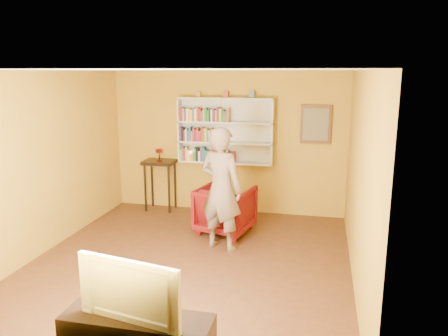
{
  "coord_description": "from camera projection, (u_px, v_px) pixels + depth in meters",
  "views": [
    {
      "loc": [
        1.76,
        -5.57,
        2.68
      ],
      "look_at": [
        0.34,
        0.75,
        1.25
      ],
      "focal_mm": 35.0,
      "sensor_mm": 36.0,
      "label": 1
    }
  ],
  "objects": [
    {
      "name": "books_row_middle",
      "position": [
        199.0,
        135.0,
        8.24
      ],
      "size": [
        0.75,
        0.18,
        0.27
      ],
      "color": "#54246C",
      "rests_on": "bookshelf"
    },
    {
      "name": "framed_painting",
      "position": [
        316.0,
        124.0,
        7.87
      ],
      "size": [
        0.55,
        0.05,
        0.7
      ],
      "color": "#4E2E16",
      "rests_on": "room_shell"
    },
    {
      "name": "television",
      "position": [
        135.0,
        287.0,
        3.91
      ],
      "size": [
        1.03,
        0.32,
        0.59
      ],
      "primitive_type": "imported",
      "rotation": [
        0.0,
        0.0,
        -0.19
      ],
      "color": "black",
      "rests_on": "tv_cabinet"
    },
    {
      "name": "room_shell",
      "position": [
        189.0,
        194.0,
        6.05
      ],
      "size": [
        5.3,
        5.8,
        2.88
      ],
      "color": "#462716",
      "rests_on": "ground"
    },
    {
      "name": "books_row_upper",
      "position": [
        205.0,
        115.0,
        8.13
      ],
      "size": [
        0.94,
        0.19,
        0.27
      ],
      "color": "red",
      "rests_on": "bookshelf"
    },
    {
      "name": "ornament_left",
      "position": [
        199.0,
        95.0,
        8.12
      ],
      "size": [
        0.07,
        0.07,
        0.09
      ],
      "primitive_type": "cube",
      "color": "#BD7B36",
      "rests_on": "bookshelf"
    },
    {
      "name": "books_row_lower",
      "position": [
        207.0,
        155.0,
        8.29
      ],
      "size": [
        1.06,
        0.18,
        0.27
      ],
      "color": "gold",
      "rests_on": "bookshelf"
    },
    {
      "name": "ornament_right",
      "position": [
        252.0,
        94.0,
        7.91
      ],
      "size": [
        0.09,
        0.09,
        0.12
      ],
      "primitive_type": "cube",
      "color": "#495C79",
      "rests_on": "bookshelf"
    },
    {
      "name": "bookshelf",
      "position": [
        226.0,
        131.0,
        8.22
      ],
      "size": [
        1.8,
        0.29,
        1.23
      ],
      "color": "silver",
      "rests_on": "room_shell"
    },
    {
      "name": "console_table",
      "position": [
        160.0,
        169.0,
        8.51
      ],
      "size": [
        0.61,
        0.46,
        0.99
      ],
      "color": "black",
      "rests_on": "ground"
    },
    {
      "name": "ruby_lustre",
      "position": [
        159.0,
        152.0,
        8.43
      ],
      "size": [
        0.15,
        0.15,
        0.23
      ],
      "color": "maroon",
      "rests_on": "console_table"
    },
    {
      "name": "game_remote",
      "position": [
        192.0,
        152.0,
        6.2
      ],
      "size": [
        0.04,
        0.15,
        0.04
      ],
      "primitive_type": "cube",
      "color": "white",
      "rests_on": "person"
    },
    {
      "name": "ornament_centre",
      "position": [
        226.0,
        95.0,
        8.01
      ],
      "size": [
        0.08,
        0.08,
        0.11
      ],
      "primitive_type": "cube",
      "color": "brown",
      "rests_on": "bookshelf"
    },
    {
      "name": "armchair",
      "position": [
        225.0,
        209.0,
        7.39
      ],
      "size": [
        1.02,
        1.04,
        0.8
      ],
      "primitive_type": "imported",
      "rotation": [
        0.0,
        0.0,
        2.93
      ],
      "color": "#4D050C",
      "rests_on": "ground"
    },
    {
      "name": "person",
      "position": [
        221.0,
        189.0,
        6.57
      ],
      "size": [
        0.8,
        0.65,
        1.9
      ],
      "primitive_type": "imported",
      "rotation": [
        0.0,
        0.0,
        2.82
      ],
      "color": "#6C584F",
      "rests_on": "ground"
    }
  ]
}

